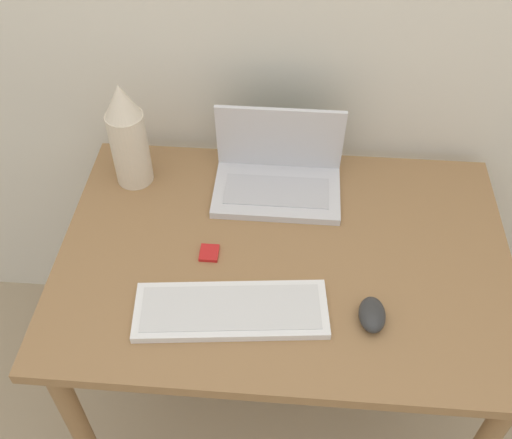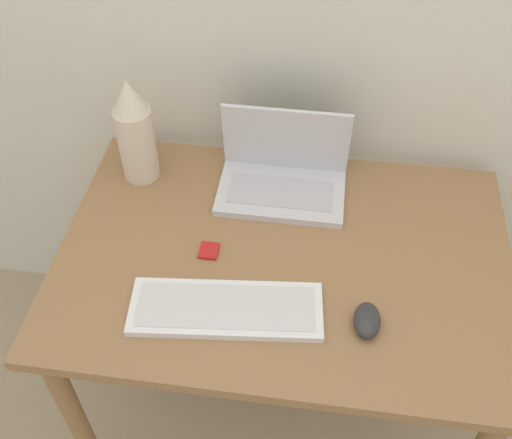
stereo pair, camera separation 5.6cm
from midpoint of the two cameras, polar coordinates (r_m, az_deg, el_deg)
The scene contains 6 objects.
desk at distance 1.51m, azimuth 3.63°, elevation -5.83°, with size 1.08×0.74×0.75m.
laptop at distance 1.55m, azimuth 3.60°, elevation 4.34°, with size 0.33×0.21×0.22m.
keyboard at distance 1.32m, azimuth -1.64°, elevation -8.53°, with size 0.43×0.19×0.02m.
mouse at distance 1.31m, azimuth 11.76°, elevation -9.41°, with size 0.06×0.09×0.04m.
vase at distance 1.56m, azimuth -10.45°, elevation 8.27°, with size 0.10×0.10×0.30m.
mp3_player at distance 1.43m, azimuth -3.38°, elevation -3.02°, with size 0.04×0.05×0.01m.
Camera 2 is at (0.06, -0.55, 1.84)m, focal length 42.00 mm.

